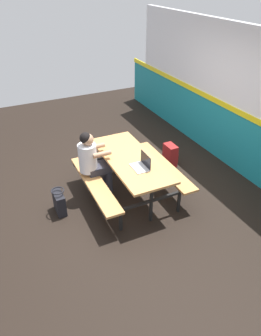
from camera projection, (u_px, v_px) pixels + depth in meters
name	position (u px, v px, depth m)	size (l,w,h in m)	color
ground_plane	(125.00, 188.00, 5.71)	(10.00, 10.00, 0.02)	black
accent_backdrop	(233.00, 102.00, 5.86)	(8.00, 0.14, 2.60)	teal
picnic_table_main	(131.00, 167.00, 5.22)	(1.85, 1.57, 0.74)	tan
student_nearer	(92.00, 159.00, 5.17)	(0.36, 0.53, 1.21)	#2D2D38
laptop_silver	(142.00, 165.00, 4.87)	(0.32, 0.22, 0.22)	silver
backpack_dark	(170.00, 155.00, 6.25)	(0.30, 0.22, 0.44)	maroon
tote_bag_bright	(59.00, 202.00, 5.04)	(0.34, 0.21, 0.43)	black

